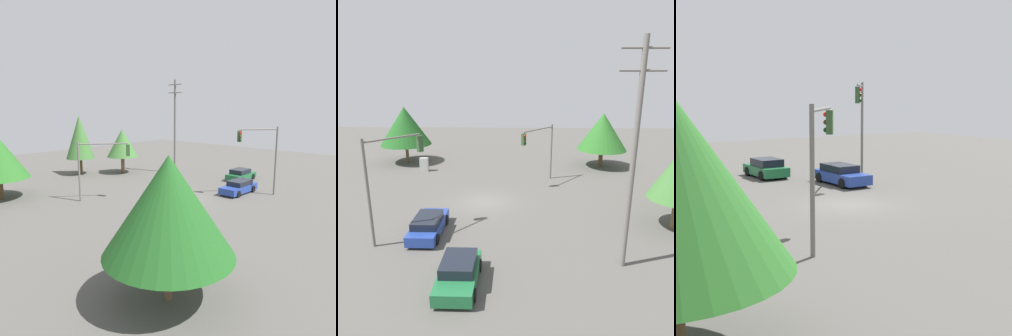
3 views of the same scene
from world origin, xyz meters
TOP-DOWN VIEW (x-y plane):
  - ground_plane at (0.00, 0.00)m, footprint 80.00×80.00m
  - sedan_green at (-0.27, -11.03)m, footprint 1.99×4.00m
  - sedan_blue at (-3.17, -5.69)m, footprint 1.91×4.58m
  - traffic_signal_main at (4.81, 5.21)m, footprint 3.13×3.72m
  - traffic_signal_cross at (-5.15, -6.28)m, footprint 2.70×3.20m
  - utility_pole_tall at (8.42, -9.08)m, footprint 2.20×0.28m
  - electrical_cabinet at (-7.43, 8.92)m, footprint 0.87×0.52m
  - tree_right at (13.34, -4.36)m, footprint 3.98×3.98m
  - tree_behind at (-10.50, 12.71)m, footprint 5.89×5.89m
  - tree_corner at (16.54, -0.11)m, footprint 3.50×3.50m

SIDE VIEW (x-z plane):
  - ground_plane at x=0.00m, z-range 0.00..0.00m
  - sedan_blue at x=-3.17m, z-range -0.02..1.28m
  - sedan_green at x=-0.27m, z-range -0.02..1.32m
  - electrical_cabinet at x=-7.43m, z-range 0.00..1.47m
  - traffic_signal_main at x=4.81m, z-range 1.09..6.61m
  - tree_right at x=13.34m, z-range 1.06..6.78m
  - tree_behind at x=-10.50m, z-range 1.07..7.67m
  - traffic_signal_cross at x=-5.15m, z-range 1.23..7.92m
  - tree_corner at x=16.54m, z-range 1.03..8.50m
  - utility_pole_tall at x=8.42m, z-range 0.31..12.20m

